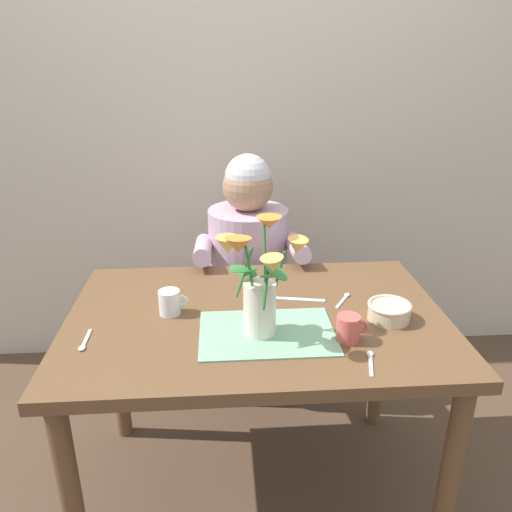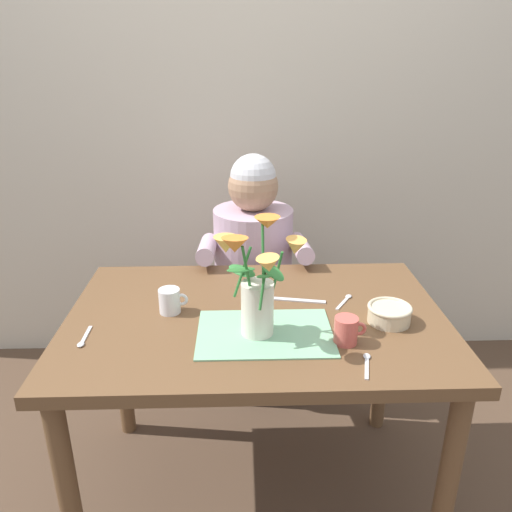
{
  "view_description": "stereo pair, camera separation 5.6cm",
  "coord_description": "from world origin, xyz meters",
  "px_view_note": "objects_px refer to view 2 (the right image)",
  "views": [
    {
      "loc": [
        -0.1,
        -1.41,
        1.51
      ],
      "look_at": [
        0.0,
        0.05,
        0.92
      ],
      "focal_mm": 35.21,
      "sensor_mm": 36.0,
      "label": 1
    },
    {
      "loc": [
        -0.05,
        -1.41,
        1.51
      ],
      "look_at": [
        0.0,
        0.05,
        0.92
      ],
      "focal_mm": 35.21,
      "sensor_mm": 36.0,
      "label": 2
    }
  ],
  "objects_px": {
    "ceramic_bowl": "(389,313)",
    "coffee_cup": "(346,330)",
    "flower_vase": "(257,283)",
    "seated_person": "(253,283)",
    "dinner_knife": "(297,300)",
    "tea_cup": "(170,301)"
  },
  "relations": [
    {
      "from": "ceramic_bowl",
      "to": "dinner_knife",
      "type": "height_order",
      "value": "ceramic_bowl"
    },
    {
      "from": "seated_person",
      "to": "ceramic_bowl",
      "type": "height_order",
      "value": "seated_person"
    },
    {
      "from": "coffee_cup",
      "to": "seated_person",
      "type": "bearing_deg",
      "value": 107.1
    },
    {
      "from": "flower_vase",
      "to": "ceramic_bowl",
      "type": "bearing_deg",
      "value": 8.72
    },
    {
      "from": "seated_person",
      "to": "dinner_knife",
      "type": "bearing_deg",
      "value": -80.08
    },
    {
      "from": "seated_person",
      "to": "coffee_cup",
      "type": "xyz_separation_m",
      "value": [
        0.24,
        -0.79,
        0.22
      ]
    },
    {
      "from": "ceramic_bowl",
      "to": "seated_person",
      "type": "bearing_deg",
      "value": 120.53
    },
    {
      "from": "ceramic_bowl",
      "to": "coffee_cup",
      "type": "xyz_separation_m",
      "value": [
        -0.16,
        -0.11,
        0.01
      ]
    },
    {
      "from": "flower_vase",
      "to": "dinner_knife",
      "type": "xyz_separation_m",
      "value": [
        0.14,
        0.21,
        -0.16
      ]
    },
    {
      "from": "ceramic_bowl",
      "to": "tea_cup",
      "type": "height_order",
      "value": "tea_cup"
    },
    {
      "from": "seated_person",
      "to": "coffee_cup",
      "type": "bearing_deg",
      "value": -77.17
    },
    {
      "from": "ceramic_bowl",
      "to": "coffee_cup",
      "type": "bearing_deg",
      "value": -143.88
    },
    {
      "from": "dinner_knife",
      "to": "coffee_cup",
      "type": "height_order",
      "value": "coffee_cup"
    },
    {
      "from": "coffee_cup",
      "to": "tea_cup",
      "type": "bearing_deg",
      "value": 159.12
    },
    {
      "from": "seated_person",
      "to": "flower_vase",
      "type": "relative_size",
      "value": 3.26
    },
    {
      "from": "ceramic_bowl",
      "to": "tea_cup",
      "type": "xyz_separation_m",
      "value": [
        -0.68,
        0.09,
        0.01
      ]
    },
    {
      "from": "seated_person",
      "to": "dinner_knife",
      "type": "height_order",
      "value": "seated_person"
    },
    {
      "from": "flower_vase",
      "to": "ceramic_bowl",
      "type": "xyz_separation_m",
      "value": [
        0.41,
        0.06,
        -0.14
      ]
    },
    {
      "from": "ceramic_bowl",
      "to": "coffee_cup",
      "type": "height_order",
      "value": "coffee_cup"
    },
    {
      "from": "tea_cup",
      "to": "flower_vase",
      "type": "bearing_deg",
      "value": -28.59
    },
    {
      "from": "flower_vase",
      "to": "coffee_cup",
      "type": "distance_m",
      "value": 0.29
    },
    {
      "from": "coffee_cup",
      "to": "flower_vase",
      "type": "bearing_deg",
      "value": 168.46
    }
  ]
}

